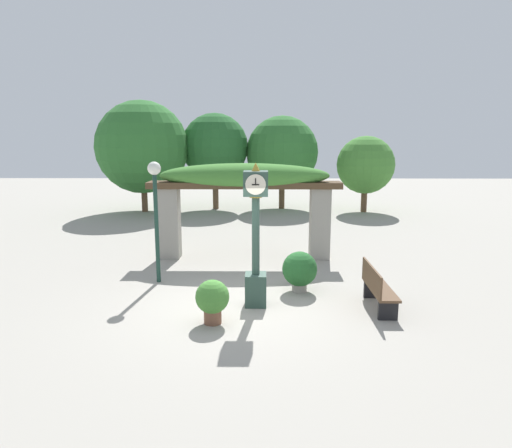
# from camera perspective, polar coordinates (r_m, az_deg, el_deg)

# --- Properties ---
(ground_plane) EXTENTS (60.00, 60.00, 0.00)m
(ground_plane) POSITION_cam_1_polar(r_m,az_deg,el_deg) (9.68, -2.25, -10.26)
(ground_plane) COLOR gray
(pedestal_clock) EXTENTS (0.49, 0.54, 2.99)m
(pedestal_clock) POSITION_cam_1_polar(r_m,az_deg,el_deg) (9.34, -0.04, -1.69)
(pedestal_clock) COLOR #2D473D
(pedestal_clock) RESTS_ON ground
(pergola) EXTENTS (5.50, 1.16, 2.75)m
(pergola) POSITION_cam_1_polar(r_m,az_deg,el_deg) (13.04, -1.45, 4.62)
(pergola) COLOR gray
(pergola) RESTS_ON ground
(potted_plant_near_left) EXTENTS (0.80, 0.80, 0.93)m
(potted_plant_near_left) POSITION_cam_1_polar(r_m,az_deg,el_deg) (10.46, 5.48, -5.72)
(potted_plant_near_left) COLOR gray
(potted_plant_near_left) RESTS_ON ground
(potted_plant_near_right) EXTENTS (0.64, 0.64, 0.85)m
(potted_plant_near_right) POSITION_cam_1_polar(r_m,az_deg,el_deg) (8.74, -5.47, -9.29)
(potted_plant_near_right) COLOR brown
(potted_plant_near_right) RESTS_ON ground
(park_bench) EXTENTS (0.42, 1.55, 0.89)m
(park_bench) POSITION_cam_1_polar(r_m,az_deg,el_deg) (9.77, 14.92, -7.72)
(park_bench) COLOR brown
(park_bench) RESTS_ON ground
(lamp_post) EXTENTS (0.31, 0.31, 2.92)m
(lamp_post) POSITION_cam_1_polar(r_m,az_deg,el_deg) (11.03, -12.47, 3.34)
(lamp_post) COLOR #19382D
(lamp_post) RESTS_ON ground
(tree_line) EXTENTS (13.85, 4.91, 5.16)m
(tree_line) POSITION_cam_1_polar(r_m,az_deg,el_deg) (21.88, -5.02, 9.15)
(tree_line) COLOR brown
(tree_line) RESTS_ON ground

